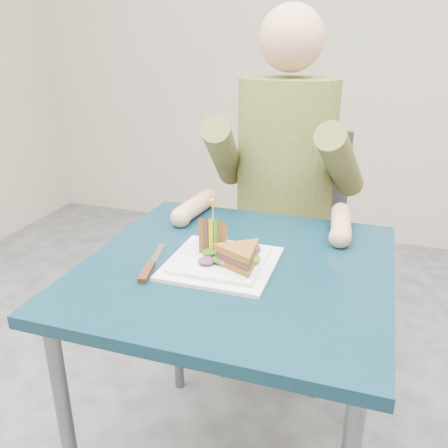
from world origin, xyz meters
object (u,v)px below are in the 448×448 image
(sandwich_upright, at_px, (213,237))
(sandwich_flat, at_px, (240,256))
(chair, at_px, (287,233))
(knife, at_px, (149,268))
(diner, at_px, (285,144))
(table, at_px, (236,291))
(plate, at_px, (221,262))
(fork, at_px, (173,264))

(sandwich_upright, bearing_deg, sandwich_flat, -37.10)
(chair, height_order, sandwich_flat, chair)
(knife, bearing_deg, diner, 73.91)
(table, height_order, chair, chair)
(sandwich_flat, bearing_deg, knife, -164.93)
(plate, relative_size, sandwich_flat, 1.43)
(plate, height_order, fork, plate)
(sandwich_flat, height_order, sandwich_upright, sandwich_upright)
(diner, xyz_separation_m, sandwich_upright, (-0.07, -0.54, -0.13))
(plate, xyz_separation_m, sandwich_flat, (0.05, -0.02, 0.04))
(table, xyz_separation_m, diner, (-0.00, 0.56, 0.26))
(diner, bearing_deg, sandwich_upright, -97.54)
(diner, relative_size, sandwich_upright, 5.28)
(table, relative_size, fork, 4.18)
(table, bearing_deg, sandwich_upright, 161.07)
(table, bearing_deg, diner, 90.00)
(diner, relative_size, sandwich_flat, 4.10)
(sandwich_upright, bearing_deg, chair, 83.75)
(diner, bearing_deg, knife, -106.09)
(table, bearing_deg, chair, 90.00)
(table, height_order, fork, fork)
(sandwich_flat, relative_size, sandwich_upright, 1.29)
(knife, bearing_deg, chair, 76.14)
(plate, height_order, sandwich_flat, sandwich_flat)
(sandwich_flat, relative_size, knife, 0.83)
(plate, distance_m, knife, 0.18)
(fork, xyz_separation_m, knife, (-0.04, -0.05, 0.00))
(chair, bearing_deg, sandwich_flat, -88.29)
(diner, height_order, fork, diner)
(sandwich_flat, bearing_deg, fork, -176.97)
(plate, xyz_separation_m, sandwich_upright, (-0.04, 0.04, 0.05))
(sandwich_upright, relative_size, fork, 0.79)
(chair, xyz_separation_m, fork, (-0.15, -0.73, 0.19))
(table, xyz_separation_m, plate, (-0.03, -0.02, 0.09))
(table, relative_size, knife, 3.42)
(chair, bearing_deg, table, -90.00)
(chair, distance_m, knife, 0.82)
(plate, bearing_deg, table, 31.66)
(table, distance_m, sandwich_upright, 0.15)
(table, bearing_deg, sandwich_flat, -64.74)
(chair, distance_m, diner, 0.39)
(plate, xyz_separation_m, fork, (-0.12, -0.03, -0.01))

